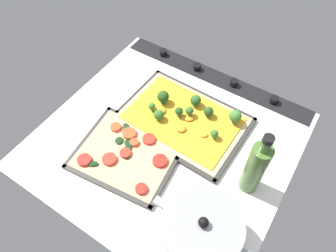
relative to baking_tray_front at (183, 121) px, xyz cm
name	(u,v)px	position (x,y,z in cm)	size (l,w,h in cm)	color
ground_plane	(167,142)	(0.51, 8.59, -1.86)	(74.35, 70.91, 3.00)	silver
stove_control_panel	(215,77)	(0.51, -23.36, 0.20)	(71.38, 7.00, 2.60)	black
baking_tray_front	(183,121)	(0.00, 0.00, 0.00)	(40.46, 28.77, 1.30)	#33302D
broccoli_pizza	(184,117)	(-0.24, -0.51, 1.42)	(37.99, 26.30, 6.10)	#D3B77F
baking_tray_back	(128,154)	(7.34, 19.70, 0.02)	(32.03, 28.29, 1.30)	#33302D
veggie_pizza_back	(127,152)	(7.41, 19.67, 0.80)	(29.37, 25.63, 1.90)	tan
cooking_pot	(201,233)	(-22.94, 30.07, 5.56)	(25.90, 19.07, 14.14)	gray
oil_bottle	(255,168)	(-26.99, 9.40, 9.55)	(5.30, 5.30, 23.57)	#476B2D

